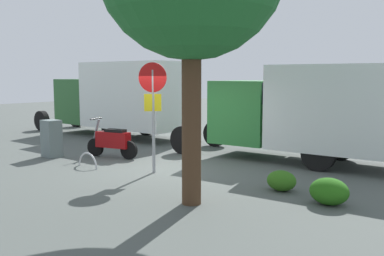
{
  "coord_description": "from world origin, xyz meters",
  "views": [
    {
      "loc": [
        -7.92,
        8.74,
        2.52
      ],
      "look_at": [
        -0.24,
        -0.6,
        1.09
      ],
      "focal_mm": 41.91,
      "sensor_mm": 36.0,
      "label": 1
    }
  ],
  "objects_px": {
    "stop_sign": "(153,100)",
    "motorcycle": "(113,141)",
    "utility_cabinet": "(52,139)",
    "bike_rack_hoop": "(88,167)",
    "box_truck_near": "(312,109)",
    "box_truck_far": "(121,96)"
  },
  "relations": [
    {
      "from": "stop_sign",
      "to": "utility_cabinet",
      "type": "bearing_deg",
      "value": 5.39
    },
    {
      "from": "stop_sign",
      "to": "bike_rack_hoop",
      "type": "bearing_deg",
      "value": 19.84
    },
    {
      "from": "box_truck_far",
      "to": "bike_rack_hoop",
      "type": "relative_size",
      "value": 9.3
    },
    {
      "from": "motorcycle",
      "to": "stop_sign",
      "type": "height_order",
      "value": "stop_sign"
    },
    {
      "from": "box_truck_near",
      "to": "bike_rack_hoop",
      "type": "relative_size",
      "value": 8.72
    },
    {
      "from": "box_truck_near",
      "to": "bike_rack_hoop",
      "type": "distance_m",
      "value": 6.52
    },
    {
      "from": "box_truck_far",
      "to": "stop_sign",
      "type": "relative_size",
      "value": 2.78
    },
    {
      "from": "box_truck_far",
      "to": "utility_cabinet",
      "type": "height_order",
      "value": "box_truck_far"
    },
    {
      "from": "box_truck_far",
      "to": "utility_cabinet",
      "type": "distance_m",
      "value": 5.0
    },
    {
      "from": "motorcycle",
      "to": "bike_rack_hoop",
      "type": "relative_size",
      "value": 2.1
    },
    {
      "from": "box_truck_near",
      "to": "box_truck_far",
      "type": "bearing_deg",
      "value": -5.58
    },
    {
      "from": "box_truck_far",
      "to": "stop_sign",
      "type": "bearing_deg",
      "value": 145.23
    },
    {
      "from": "utility_cabinet",
      "to": "box_truck_near",
      "type": "bearing_deg",
      "value": -147.47
    },
    {
      "from": "stop_sign",
      "to": "motorcycle",
      "type": "bearing_deg",
      "value": -16.52
    },
    {
      "from": "box_truck_near",
      "to": "motorcycle",
      "type": "bearing_deg",
      "value": 28.07
    },
    {
      "from": "stop_sign",
      "to": "bike_rack_hoop",
      "type": "distance_m",
      "value": 2.74
    },
    {
      "from": "box_truck_far",
      "to": "box_truck_near",
      "type": "bearing_deg",
      "value": 178.21
    },
    {
      "from": "box_truck_near",
      "to": "stop_sign",
      "type": "xyz_separation_m",
      "value": [
        2.58,
        3.83,
        0.32
      ]
    },
    {
      "from": "utility_cabinet",
      "to": "box_truck_far",
      "type": "bearing_deg",
      "value": -67.37
    },
    {
      "from": "utility_cabinet",
      "to": "bike_rack_hoop",
      "type": "height_order",
      "value": "utility_cabinet"
    },
    {
      "from": "box_truck_near",
      "to": "motorcycle",
      "type": "height_order",
      "value": "box_truck_near"
    },
    {
      "from": "box_truck_near",
      "to": "stop_sign",
      "type": "distance_m",
      "value": 4.63
    }
  ]
}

